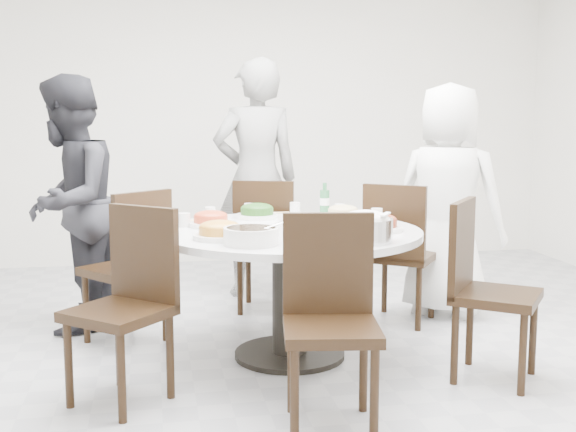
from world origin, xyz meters
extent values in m
cube|color=#A8A9AD|center=(0.00, 0.00, 0.00)|extent=(6.00, 6.00, 0.01)
cube|color=white|center=(0.00, 3.00, 1.40)|extent=(6.00, 0.01, 2.80)
cylinder|color=white|center=(-0.09, 0.13, 0.38)|extent=(1.50, 1.50, 0.75)
cube|color=black|center=(0.79, 0.71, 0.47)|extent=(0.59, 0.59, 0.95)
cube|color=black|center=(-0.06, 1.17, 0.47)|extent=(0.53, 0.53, 0.95)
cube|color=black|center=(-1.03, 0.59, 0.47)|extent=(0.59, 0.59, 0.95)
cube|color=black|center=(-1.03, -0.39, 0.47)|extent=(0.59, 0.59, 0.95)
cube|color=black|center=(-0.09, -0.84, 0.47)|extent=(0.48, 0.48, 0.95)
cube|color=black|center=(0.91, -0.42, 0.47)|extent=(0.59, 0.59, 0.95)
imported|color=white|center=(1.16, 0.82, 0.81)|extent=(0.93, 0.90, 1.61)
imported|color=black|center=(-0.07, 1.64, 0.91)|extent=(0.69, 0.47, 1.82)
imported|color=black|center=(-1.39, 0.95, 0.83)|extent=(0.78, 0.92, 1.65)
cylinder|color=white|center=(-0.21, 0.61, 0.78)|extent=(0.26, 0.26, 0.07)
cylinder|color=white|center=(0.31, 0.45, 0.78)|extent=(0.24, 0.24, 0.06)
cylinder|color=white|center=(-0.52, 0.32, 0.78)|extent=(0.25, 0.25, 0.07)
cylinder|color=white|center=(0.38, -0.01, 0.79)|extent=(0.30, 0.30, 0.07)
cylinder|color=white|center=(-0.51, -0.11, 0.79)|extent=(0.28, 0.28, 0.07)
cylinder|color=silver|center=(0.21, -0.34, 0.81)|extent=(0.28, 0.28, 0.12)
cylinder|color=white|center=(-0.37, -0.30, 0.79)|extent=(0.28, 0.28, 0.09)
cylinder|color=#29683C|center=(0.23, 0.63, 0.86)|extent=(0.06, 0.06, 0.21)
cylinder|color=white|center=(-0.09, 0.77, 0.79)|extent=(0.07, 0.07, 0.08)
camera|label=1|loc=(-0.84, -3.85, 1.40)|focal=45.00mm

